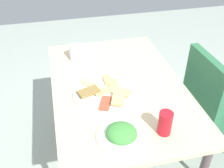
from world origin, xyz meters
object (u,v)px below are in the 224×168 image
at_px(salad_plate_greens, 122,134).
at_px(spoon, 86,49).
at_px(drinking_glass, 75,52).
at_px(fork, 81,50).
at_px(pide_platter, 104,92).
at_px(paper_napkin, 84,50).
at_px(dining_chair, 213,106).
at_px(soda_can, 165,123).
at_px(dining_table, 118,97).

distance_m(salad_plate_greens, spoon, 0.89).
bearing_deg(drinking_glass, fork, 154.90).
bearing_deg(pide_platter, paper_napkin, -176.04).
height_order(dining_chair, fork, dining_chair).
distance_m(dining_chair, paper_napkin, 0.99).
bearing_deg(paper_napkin, soda_can, 15.71).
xyz_separation_m(pide_platter, drinking_glass, (-0.42, -0.11, 0.04)).
xyz_separation_m(salad_plate_greens, drinking_glass, (-0.76, -0.13, 0.04)).
xyz_separation_m(soda_can, drinking_glass, (-0.78, -0.33, -0.00)).
distance_m(drinking_glass, spoon, 0.16).
height_order(fork, spoon, same).
relative_size(dining_chair, spoon, 4.65).
height_order(paper_napkin, fork, fork).
xyz_separation_m(dining_chair, spoon, (-0.53, -0.77, 0.26)).
height_order(salad_plate_greens, soda_can, soda_can).
xyz_separation_m(pide_platter, soda_can, (0.36, 0.22, 0.05)).
bearing_deg(salad_plate_greens, dining_table, 168.09).
bearing_deg(dining_table, soda_can, 15.42).
distance_m(dining_chair, fork, 1.00).
bearing_deg(dining_table, dining_chair, 85.01).
relative_size(fork, spoon, 0.93).
distance_m(pide_platter, spoon, 0.54).
xyz_separation_m(salad_plate_greens, spoon, (-0.88, -0.03, -0.02)).
height_order(dining_chair, spoon, dining_chair).
relative_size(drinking_glass, spoon, 0.58).
xyz_separation_m(soda_can, fork, (-0.90, -0.27, -0.06)).
bearing_deg(drinking_glass, paper_napkin, 148.48).
xyz_separation_m(pide_platter, paper_napkin, (-0.54, -0.04, -0.01)).
distance_m(paper_napkin, fork, 0.02).
xyz_separation_m(pide_platter, spoon, (-0.54, -0.02, -0.01)).
relative_size(drinking_glass, fork, 0.62).
distance_m(dining_table, pide_platter, 0.16).
height_order(salad_plate_greens, paper_napkin, salad_plate_greens).
bearing_deg(spoon, dining_table, 22.14).
height_order(dining_table, spoon, spoon).
bearing_deg(fork, pide_platter, 12.76).
bearing_deg(spoon, salad_plate_greens, 10.27).
bearing_deg(fork, dining_chair, 63.57).
bearing_deg(dining_chair, paper_napkin, -123.94).
height_order(soda_can, paper_napkin, soda_can).
bearing_deg(fork, spoon, 96.92).
relative_size(pide_platter, soda_can, 2.78).
bearing_deg(pide_platter, soda_can, 31.10).
relative_size(paper_napkin, spoon, 0.65).
relative_size(soda_can, drinking_glass, 1.08).
bearing_deg(fork, dining_table, 24.87).
bearing_deg(salad_plate_greens, pide_platter, -177.91).
bearing_deg(paper_napkin, pide_platter, 3.96).
relative_size(dining_table, paper_napkin, 9.15).
bearing_deg(drinking_glass, soda_can, 22.98).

